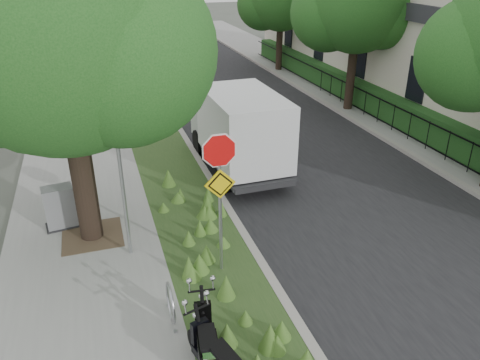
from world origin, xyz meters
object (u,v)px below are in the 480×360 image
object	(u,v)px
sign_assembly	(220,176)
utility_cabinet	(60,208)
box_truck	(239,127)
scooter_near	(207,347)

from	to	relation	value
sign_assembly	utility_cabinet	world-z (taller)	sign_assembly
box_truck	scooter_near	bearing A→B (deg)	-111.37
box_truck	utility_cabinet	size ratio (longest dim) A/B	4.59
scooter_near	box_truck	bearing A→B (deg)	68.63
sign_assembly	utility_cabinet	distance (m)	4.70
sign_assembly	box_truck	xyz separation A→B (m)	(2.00, 5.05, -0.90)
sign_assembly	utility_cabinet	bearing A→B (deg)	138.30
scooter_near	utility_cabinet	world-z (taller)	utility_cabinet
box_truck	utility_cabinet	world-z (taller)	box_truck
box_truck	utility_cabinet	bearing A→B (deg)	-157.95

